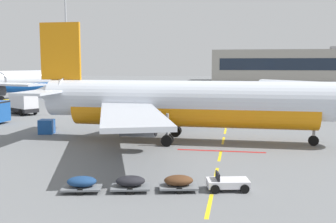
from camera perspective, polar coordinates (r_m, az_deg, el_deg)
The scene contains 10 objects.
apron_paint_markings at distance 51.44m, azimuth 8.26°, elevation -2.10°, with size 8.00×94.42×0.01m.
airliner_foreground at distance 40.79m, azimuth 2.53°, elevation 1.23°, with size 34.68×34.63×12.20m.
airliner_mid_left at distance 94.49m, azimuth -22.51°, elevation 3.94°, with size 30.63×32.80×12.46m.
airliner_far_center at distance 71.02m, azimuth 20.67°, elevation 2.53°, with size 23.49×23.29×9.76m.
catering_truck at distance 67.34m, azimuth -20.06°, elevation 1.06°, with size 7.19×5.79×3.14m.
fuel_service_truck at distance 62.07m, azimuth 15.14°, elevation 0.78°, with size 6.63×6.66×3.14m.
baggage_train at distance 25.46m, azimuth -1.85°, elevation -10.03°, with size 11.64×3.97×1.14m.
uld_cargo_container at distance 47.68m, azimuth -16.80°, elevation -2.06°, with size 1.89×1.86×1.60m.
apron_light_mast_near at distance 87.68m, azimuth -14.25°, elevation 11.59°, with size 1.80×1.80×25.00m.
terminal_satellite at distance 191.70m, azimuth 19.16°, elevation 6.14°, with size 83.70×27.80×15.46m.
Camera 1 is at (19.53, -14.18, 7.90)m, focal length 43.06 mm.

